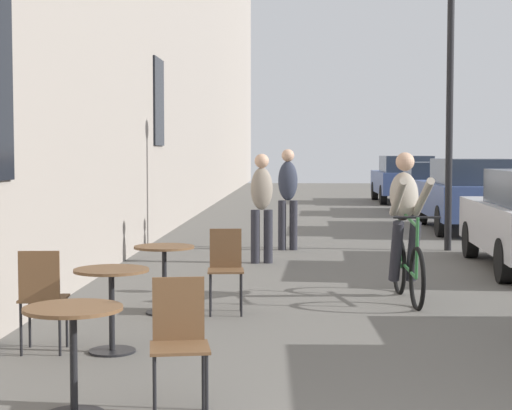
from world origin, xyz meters
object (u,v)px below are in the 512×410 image
at_px(parked_car_third, 471,194).
at_px(pedestrian_near, 262,202).
at_px(cafe_chair_mid_toward_street, 42,293).
at_px(cafe_chair_far_toward_street, 226,264).
at_px(parked_car_fourth, 431,187).
at_px(cafe_chair_near_toward_street, 179,336).
at_px(cafe_table_far, 164,265).
at_px(cafe_table_mid, 112,292).
at_px(pedestrian_mid, 288,193).
at_px(cyclist_on_bicycle, 406,230).
at_px(parked_car_fifth, 404,178).
at_px(street_lamp, 450,71).
at_px(cafe_table_near, 73,337).

bearing_deg(parked_car_third, pedestrian_near, -127.71).
bearing_deg(cafe_chair_mid_toward_street, pedestrian_near, 74.87).
bearing_deg(cafe_chair_far_toward_street, parked_car_fourth, 73.22).
height_order(cafe_chair_mid_toward_street, pedestrian_near, pedestrian_near).
distance_m(cafe_chair_near_toward_street, cafe_table_far, 3.54).
height_order(cafe_table_mid, pedestrian_mid, pedestrian_mid).
bearing_deg(cafe_chair_far_toward_street, pedestrian_near, 86.89).
distance_m(cafe_chair_near_toward_street, cafe_chair_mid_toward_street, 2.14).
distance_m(cyclist_on_bicycle, parked_car_fourth, 14.26).
bearing_deg(cyclist_on_bicycle, pedestrian_mid, 106.10).
distance_m(cafe_chair_far_toward_street, parked_car_fourth, 15.65).
bearing_deg(parked_car_fifth, cyclist_on_bicycle, -97.10).
bearing_deg(pedestrian_mid, parked_car_fifth, 75.10).
distance_m(cafe_table_mid, pedestrian_mid, 7.87).
height_order(pedestrian_near, street_lamp, street_lamp).
distance_m(pedestrian_near, parked_car_fifth, 16.73).
relative_size(cafe_chair_far_toward_street, parked_car_fifth, 0.20).
relative_size(cafe_table_near, pedestrian_mid, 0.41).
xyz_separation_m(pedestrian_near, parked_car_fifth, (4.21, 16.19, -0.13)).
distance_m(cafe_chair_near_toward_street, pedestrian_near, 7.65).
bearing_deg(cafe_table_near, parked_car_third, 68.54).
bearing_deg(pedestrian_near, parked_car_fifth, 75.41).
bearing_deg(cafe_table_mid, parked_car_fourth, 72.40).
bearing_deg(cafe_chair_mid_toward_street, cafe_table_near, -67.15).
relative_size(cafe_table_near, parked_car_fourth, 0.18).
relative_size(cyclist_on_bicycle, pedestrian_near, 1.04).
xyz_separation_m(cafe_table_near, parked_car_third, (5.22, 13.29, 0.29)).
height_order(cyclist_on_bicycle, parked_car_fourth, cyclist_on_bicycle).
bearing_deg(cafe_table_far, pedestrian_mid, 78.11).
xyz_separation_m(cafe_table_mid, street_lamp, (4.22, 7.80, 2.59)).
height_order(pedestrian_mid, parked_car_third, pedestrian_mid).
xyz_separation_m(cafe_chair_mid_toward_street, parked_car_fifth, (5.84, 22.20, 0.31)).
height_order(cafe_table_mid, street_lamp, street_lamp).
bearing_deg(cafe_chair_far_toward_street, pedestrian_mid, 84.11).
bearing_deg(cafe_chair_mid_toward_street, parked_car_third, 62.85).
bearing_deg(street_lamp, pedestrian_mid, -178.61).
height_order(cafe_chair_mid_toward_street, parked_car_third, parked_car_third).
distance_m(parked_car_third, parked_car_fifth, 10.61).
relative_size(street_lamp, parked_car_third, 1.10).
distance_m(cafe_table_mid, street_lamp, 9.23).
height_order(cafe_table_mid, pedestrian_near, pedestrian_near).
bearing_deg(parked_car_fourth, cafe_chair_near_toward_street, -103.72).
xyz_separation_m(pedestrian_mid, street_lamp, (2.79, 0.07, 2.11)).
height_order(pedestrian_near, parked_car_third, pedestrian_near).
distance_m(cafe_table_near, pedestrian_mid, 9.61).
relative_size(cafe_chair_near_toward_street, cafe_table_mid, 1.24).
bearing_deg(cafe_table_mid, cafe_table_far, 84.32).
bearing_deg(cyclist_on_bicycle, cafe_chair_near_toward_street, -114.34).
relative_size(cafe_table_near, cafe_chair_far_toward_street, 0.81).
bearing_deg(cyclist_on_bicycle, street_lamp, 74.66).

